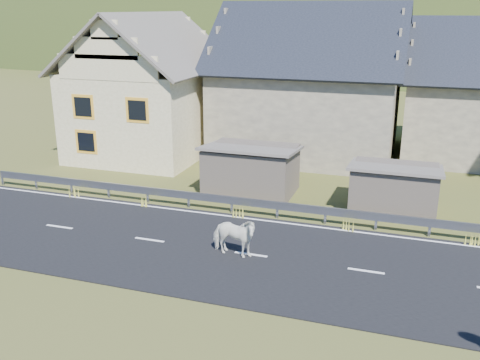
% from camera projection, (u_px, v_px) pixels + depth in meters
% --- Properties ---
extents(ground, '(160.00, 160.00, 0.00)m').
position_uv_depth(ground, '(251.00, 255.00, 18.93)').
color(ground, '#414819').
rests_on(ground, ground).
extents(road, '(60.00, 7.00, 0.04)m').
position_uv_depth(road, '(251.00, 255.00, 18.92)').
color(road, black).
rests_on(road, ground).
extents(lane_markings, '(60.00, 6.60, 0.01)m').
position_uv_depth(lane_markings, '(251.00, 254.00, 18.91)').
color(lane_markings, silver).
rests_on(lane_markings, road).
extents(guardrail, '(28.10, 0.09, 0.75)m').
position_uv_depth(guardrail, '(277.00, 206.00, 22.08)').
color(guardrail, '#93969B').
rests_on(guardrail, ground).
extents(shed_left, '(4.30, 3.30, 2.40)m').
position_uv_depth(shed_left, '(251.00, 170.00, 25.06)').
color(shed_left, '#675A4F').
rests_on(shed_left, ground).
extents(shed_right, '(3.80, 2.90, 2.20)m').
position_uv_depth(shed_right, '(394.00, 190.00, 22.70)').
color(shed_right, '#675A4F').
rests_on(shed_right, ground).
extents(house_cream, '(7.80, 9.80, 8.30)m').
position_uv_depth(house_cream, '(149.00, 79.00, 31.42)').
color(house_cream, '#FDEDB8').
rests_on(house_cream, ground).
extents(house_stone_a, '(10.80, 9.80, 8.90)m').
position_uv_depth(house_stone_a, '(310.00, 74.00, 31.36)').
color(house_stone_a, tan).
rests_on(house_stone_a, ground).
extents(mountain, '(440.00, 280.00, 260.00)m').
position_uv_depth(mountain, '(416.00, 93.00, 186.23)').
color(mountain, '#21330F').
rests_on(mountain, ground).
extents(conifer_patch, '(76.00, 50.00, 28.00)m').
position_uv_depth(conifer_patch, '(170.00, 18.00, 132.90)').
color(conifer_patch, black).
rests_on(conifer_patch, ground).
extents(horse, '(1.00, 1.84, 1.49)m').
position_uv_depth(horse, '(234.00, 236.00, 18.58)').
color(horse, white).
rests_on(horse, road).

